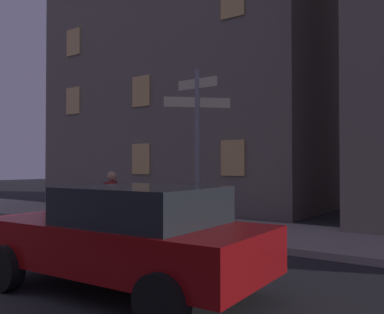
{
  "coord_description": "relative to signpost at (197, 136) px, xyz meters",
  "views": [
    {
      "loc": [
        7.14,
        -2.09,
        1.75
      ],
      "look_at": [
        1.25,
        6.11,
        1.95
      ],
      "focal_mm": 39.06,
      "sensor_mm": 36.0,
      "label": 1
    }
  ],
  "objects": [
    {
      "name": "car_side_parked",
      "position": [
        1.62,
        -4.03,
        -1.69
      ],
      "size": [
        4.31,
        2.17,
        1.46
      ],
      "color": "maroon",
      "rests_on": "ground_plane"
    },
    {
      "name": "cyclist",
      "position": [
        -1.45,
        -1.45,
        -1.71
      ],
      "size": [
        1.81,
        0.38,
        1.61
      ],
      "color": "black",
      "rests_on": "ground_plane"
    },
    {
      "name": "sidewalk_kerb",
      "position": [
        -1.39,
        1.15,
        -2.39
      ],
      "size": [
        40.0,
        3.34,
        0.14
      ],
      "primitive_type": "cube",
      "color": "gray",
      "rests_on": "ground_plane"
    },
    {
      "name": "signpost",
      "position": [
        0.0,
        0.0,
        0.0
      ],
      "size": [
        1.17,
        1.17,
        3.94
      ],
      "color": "gray",
      "rests_on": "sidewalk_kerb"
    }
  ]
}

